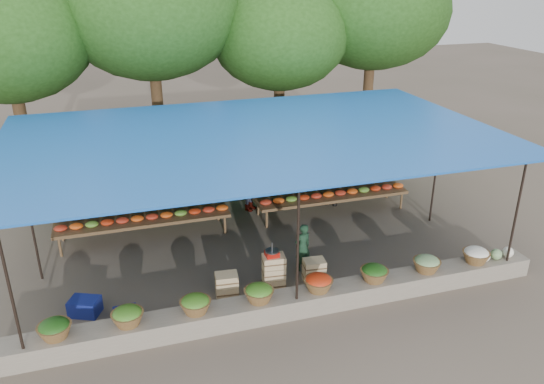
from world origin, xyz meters
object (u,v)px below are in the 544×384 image
object	(u,v)px
crate_counter	(272,275)
weighing_scale	(272,253)
blue_crate_front	(85,307)
vendor_seated	(303,247)
blue_crate_back	(126,315)

from	to	relation	value
crate_counter	weighing_scale	bearing A→B (deg)	180.00
crate_counter	blue_crate_front	bearing A→B (deg)	176.54
crate_counter	weighing_scale	world-z (taller)	weighing_scale
weighing_scale	blue_crate_front	bearing A→B (deg)	176.53
crate_counter	vendor_seated	size ratio (longest dim) A/B	2.14
vendor_seated	blue_crate_back	bearing A→B (deg)	-5.76
weighing_scale	vendor_seated	distance (m)	1.05
vendor_seated	blue_crate_front	world-z (taller)	vendor_seated
vendor_seated	blue_crate_front	distance (m)	4.61
blue_crate_front	blue_crate_back	world-z (taller)	blue_crate_front
weighing_scale	vendor_seated	world-z (taller)	vendor_seated
vendor_seated	blue_crate_front	size ratio (longest dim) A/B	2.02
weighing_scale	blue_crate_front	size ratio (longest dim) A/B	0.55
blue_crate_front	blue_crate_back	bearing A→B (deg)	-7.45
weighing_scale	vendor_seated	size ratio (longest dim) A/B	0.27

